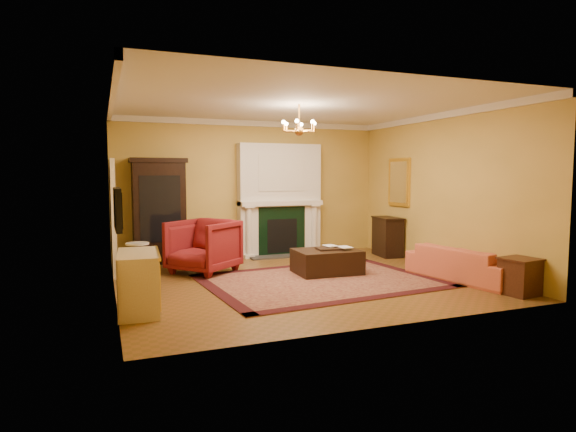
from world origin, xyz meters
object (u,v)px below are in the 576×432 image
wingback_armchair (203,244)px  console_table (388,237)px  china_cabinet (159,213)px  coral_sofa (464,258)px  pedestal_table (138,260)px  leather_ottoman (327,261)px  end_table (520,277)px  commode (138,282)px

wingback_armchair → console_table: size_ratio=1.30×
china_cabinet → coral_sofa: (4.70, -3.55, -0.64)m
pedestal_table → wingback_armchair: bearing=21.1°
leather_ottoman → china_cabinet: bearing=143.0°
pedestal_table → end_table: (5.33, -2.92, -0.13)m
pedestal_table → leather_ottoman: (3.29, -0.47, -0.17)m
wingback_armchair → coral_sofa: (4.05, -2.26, -0.15)m
china_cabinet → leather_ottoman: (2.73, -2.21, -0.80)m
china_cabinet → end_table: size_ratio=3.83×
coral_sofa → leather_ottoman: coral_sofa is taller
wingback_armchair → console_table: 4.21m
wingback_armchair → end_table: (4.14, -3.38, -0.28)m
wingback_armchair → commode: 2.58m
pedestal_table → coral_sofa: bearing=-18.9°
commode → end_table: bearing=-8.5°
console_table → leather_ottoman: console_table is taller
china_cabinet → commode: size_ratio=1.93×
china_cabinet → pedestal_table: size_ratio=3.01×
china_cabinet → end_table: bearing=-45.3°
coral_sofa → wingback_armchair: bearing=50.8°
pedestal_table → commode: (-0.12, -1.75, 0.00)m
pedestal_table → coral_sofa: coral_sofa is taller
coral_sofa → end_table: coral_sofa is taller
commode → leather_ottoman: size_ratio=0.93×
commode → coral_sofa: size_ratio=0.54×
end_table → china_cabinet: bearing=135.7°
pedestal_table → console_table: size_ratio=0.82×
pedestal_table → commode: size_ratio=0.64×
commode → coral_sofa: bearing=3.1°
commode → end_table: commode is taller
commode → console_table: bearing=28.3°
end_table → leather_ottoman: (-2.05, 2.46, -0.04)m
wingback_armchair → commode: (-1.31, -2.21, -0.15)m
end_table → coral_sofa: bearing=94.2°
end_table → leather_ottoman: end_table is taller
wingback_armchair → leather_ottoman: wingback_armchair is taller
pedestal_table → leather_ottoman: bearing=-8.1°
leather_ottoman → console_table: bearing=32.7°
wingback_armchair → end_table: 5.35m
wingback_armchair → leather_ottoman: 2.31m
pedestal_table → leather_ottoman: size_ratio=0.59×
end_table → wingback_armchair: bearing=140.7°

